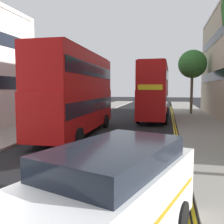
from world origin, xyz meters
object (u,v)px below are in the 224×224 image
keep_left_bollard (33,179)px  taxi_minivan (110,202)px  double_decker_bus_away (77,91)px  double_decker_bus_oncoming (155,90)px

keep_left_bollard → taxi_minivan: size_ratio=0.22×
taxi_minivan → keep_left_bollard: bearing=145.5°
keep_left_bollard → taxi_minivan: taxi_minivan is taller
keep_left_bollard → double_decker_bus_away: (-2.39, 9.87, 2.42)m
double_decker_bus_away → double_decker_bus_oncoming: size_ratio=1.00×
keep_left_bollard → taxi_minivan: 3.29m
double_decker_bus_away → double_decker_bus_oncoming: (4.79, 9.59, 0.00)m
keep_left_bollard → double_decker_bus_oncoming: double_decker_bus_oncoming is taller
double_decker_bus_oncoming → double_decker_bus_away: bearing=-116.5°
keep_left_bollard → double_decker_bus_oncoming: size_ratio=0.10×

